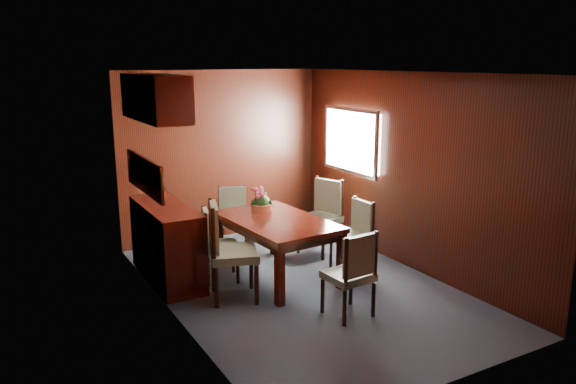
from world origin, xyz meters
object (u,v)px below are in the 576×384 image
sideboard (167,243)px  chair_left_near (226,246)px  chair_right_near (356,231)px  flower_centerpiece (262,200)px  dining_table (277,227)px  chair_head (353,270)px

sideboard → chair_left_near: 0.95m
chair_right_near → flower_centerpiece: (-0.94, 0.68, 0.37)m
dining_table → flower_centerpiece: bearing=81.9°
dining_table → chair_head: 1.34m
dining_table → sideboard: bearing=149.5°
chair_right_near → dining_table: bearing=74.6°
chair_right_near → chair_head: size_ratio=0.97×
sideboard → chair_right_near: bearing=-20.8°
chair_left_near → flower_centerpiece: chair_left_near is taller
dining_table → chair_left_near: 0.82m
dining_table → flower_centerpiece: size_ratio=5.62×
chair_right_near → flower_centerpiece: bearing=52.9°
flower_centerpiece → sideboard: bearing=173.8°
chair_left_near → sideboard: bearing=-136.8°
dining_table → chair_left_near: size_ratio=1.48×
sideboard → chair_head: size_ratio=1.55×
chair_head → flower_centerpiece: bearing=89.6°
dining_table → chair_right_near: 1.01m
chair_right_near → sideboard: bearing=67.9°
chair_right_near → flower_centerpiece: 1.22m
chair_right_near → chair_head: (-0.83, -1.09, 0.02)m
dining_table → chair_right_near: bearing=-18.6°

